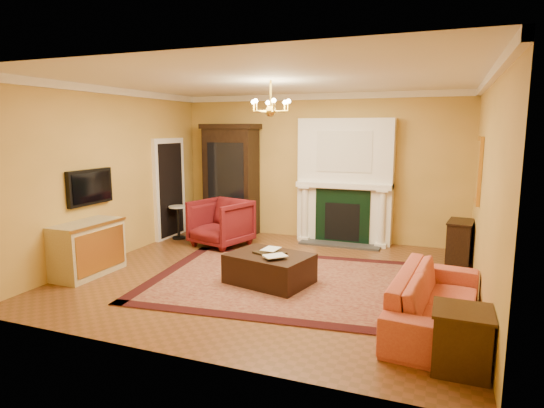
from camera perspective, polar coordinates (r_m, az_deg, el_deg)
The scene contains 26 objects.
floor at distance 7.26m, azimuth -0.16°, elevation -9.06°, with size 6.00×5.50×0.02m, color brown.
ceiling at distance 6.93m, azimuth -0.17°, elevation 15.36°, with size 6.00×5.50×0.02m, color white.
wall_back at distance 9.55m, azimuth 5.85°, elevation 4.60°, with size 6.00×0.02×3.00m, color gold.
wall_front at distance 4.50m, azimuth -12.96°, elevation -0.95°, with size 6.00×0.02×3.00m, color gold.
wall_left at distance 8.49m, azimuth -19.49°, elevation 3.52°, with size 0.02×5.50×3.00m, color gold.
wall_right at distance 6.49m, azimuth 25.45°, elevation 1.50°, with size 0.02×5.50×3.00m, color gold.
fireplace at distance 9.26m, azimuth 9.10°, elevation 2.48°, with size 1.90×0.70×2.50m.
crown_molding at distance 7.82m, azimuth 2.45°, elevation 14.16°, with size 6.00×5.50×0.12m.
doorway at distance 9.86m, azimuth -12.71°, elevation 1.91°, with size 0.08×1.05×2.10m.
tv_panel at distance 8.02m, azimuth -21.86°, elevation 1.99°, with size 0.09×0.95×0.58m.
gilt_mirror at distance 7.87m, azimuth 24.48°, elevation 3.89°, with size 0.06×0.76×1.05m.
chandelier at distance 6.90m, azimuth -0.17°, elevation 12.04°, with size 0.63×0.55×0.53m.
oriental_rug at distance 6.99m, azimuth 1.56°, elevation -9.67°, with size 4.04×3.03×0.02m, color #47110F.
china_cabinet at distance 10.00m, azimuth -5.16°, elevation 2.79°, with size 1.15×0.52×2.29m, color black.
wingback_armchair at distance 9.02m, azimuth -6.45°, elevation -2.08°, with size 0.98×0.92×1.01m, color maroon.
pedestal_table at distance 9.74m, azimuth -11.66°, elevation -1.95°, with size 0.39×0.39×0.70m.
commode at distance 7.77m, azimuth -22.13°, elevation -5.20°, with size 0.54×1.14×0.85m, color #C7BD91.
coral_sofa at distance 5.69m, azimuth 19.89°, elevation -10.27°, with size 2.20×0.64×0.86m, color #C25B3D.
end_table at distance 4.86m, azimuth 22.65°, elevation -15.65°, with size 0.50×0.50×0.58m, color #36210E.
console_table at distance 8.45m, azimuth 22.47°, elevation -4.55°, with size 0.37×0.64×0.72m, color black.
leather_ottoman at distance 6.85m, azimuth -0.30°, elevation -8.07°, with size 1.17×0.85×0.44m, color black.
ottoman_tray at distance 6.81m, azimuth -0.29°, elevation -6.15°, with size 0.42×0.33×0.03m, color black.
book_a at distance 6.90m, azimuth -1.03°, elevation -4.50°, with size 0.23×0.03×0.31m, color gray.
book_b at distance 6.60m, azimuth -0.03°, elevation -5.08°, with size 0.23×0.02×0.32m, color gray.
topiary_left at distance 9.33m, azimuth 5.50°, elevation 4.17°, with size 0.15×0.15×0.40m.
topiary_right at distance 9.09m, azimuth 12.32°, elevation 4.15°, with size 0.18×0.18×0.48m.
Camera 1 is at (2.49, -6.43, 2.29)m, focal length 30.00 mm.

